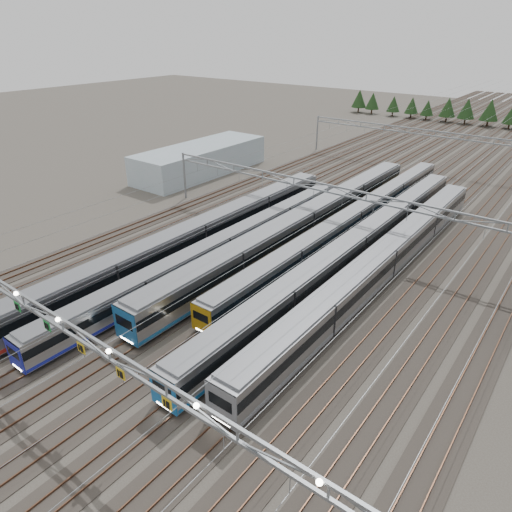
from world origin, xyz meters
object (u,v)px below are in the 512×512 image
Objects in this scene: train_c at (304,223)px; gantry_far at (435,138)px; train_e at (355,247)px; west_shed at (201,159)px; train_b at (223,247)px; train_d at (352,220)px; gantry_mid at (328,195)px; train_a at (198,236)px; gantry_near at (61,328)px; train_f at (383,261)px.

train_c is 1.11× the size of gantry_far.
train_e is 2.17× the size of west_shed.
west_shed is (-29.71, 27.39, 0.87)m from train_b.
train_b is at bearing -116.24° from train_d.
gantry_mid reaches higher than train_c.
train_c is 37.44m from west_shed.
train_a is 0.88× the size of train_d.
gantry_near is at bearing -90.07° from gantry_mid.
gantry_mid is (-11.25, 6.27, 4.16)m from train_f.
train_a is 28.55m from gantry_near.
train_b is 0.93× the size of train_f.
train_b is 20.35m from train_d.
train_c is (4.50, 12.19, 0.41)m from train_b.
west_shed reaches higher than train_c.
train_a reaches higher than train_d.
train_f reaches higher than train_d.
train_e is 36.62m from gantry_near.
gantry_far is (0.05, 85.12, -0.70)m from gantry_near.
gantry_far is (0.00, 45.00, 0.00)m from gantry_mid.
gantry_mid is at bearing -19.58° from west_shed.
gantry_near is 85.12m from gantry_far.
train_a is 37.14m from west_shed.
train_b is 16.77m from train_e.
train_f is at bearing -16.62° from train_c.
train_c is 1.11× the size of gantry_near.
train_e is 46.60m from west_shed.
train_c is at bearing 163.38° from train_f.
train_e reaches higher than train_b.
gantry_near is (11.20, -25.82, 4.80)m from train_a.
west_shed is at bearing 156.04° from train_c.
west_shed is (-25.21, 27.27, 0.51)m from train_a.
gantry_far reaches higher than train_f.
train_f is (13.50, -4.03, -0.11)m from train_c.
train_c is 0.98× the size of train_d.
gantry_mid is at bearing -120.43° from train_d.
train_d is at bearing -13.28° from west_shed.
train_d is at bearing 118.42° from train_e.
gantry_near is (-11.30, -33.85, 4.86)m from train_f.
train_f is (4.50, -1.78, 0.13)m from train_e.
train_a is 0.99× the size of gantry_near.
gantry_mid is at bearing 89.93° from gantry_near.
gantry_far is at bearing 93.13° from train_d.
gantry_near is (-6.80, -35.63, 4.99)m from train_e.
train_f is 51.44m from west_shed.
train_a is 0.96× the size of train_f.
west_shed is at bearing -138.69° from gantry_far.
gantry_near is (-2.30, -43.95, 5.12)m from train_d.
train_f reaches higher than train_e.
train_b is 0.87× the size of train_c.
train_d is 44.31m from gantry_near.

